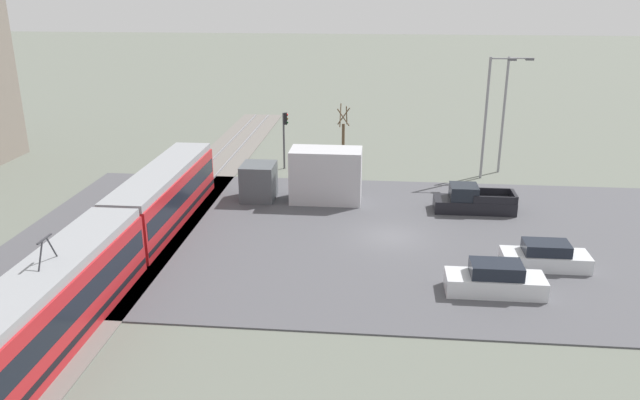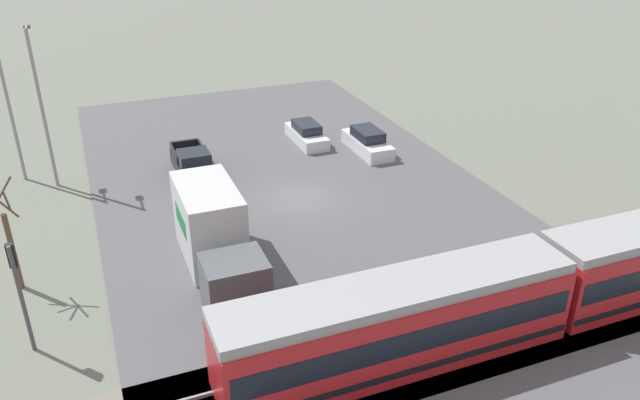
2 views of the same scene
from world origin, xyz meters
name	(u,v)px [view 2 (image 2 of 2)]	position (x,y,z in m)	size (l,w,h in m)	color
ground_plane	(300,199)	(0.00, 0.00, 0.00)	(320.00, 320.00, 0.00)	#60665B
road_surface	(300,198)	(0.00, 0.00, 0.04)	(22.29, 44.86, 0.08)	#4C4C51
rail_bed	(426,351)	(0.00, 14.28, 0.05)	(71.12, 4.40, 0.22)	slate
light_rail_tram	(550,284)	(-5.60, 14.28, 1.73)	(27.56, 2.77, 4.54)	#B21E23
box_truck	(215,236)	(6.12, 5.55, 1.78)	(2.60, 8.29, 3.69)	#4C5156
pickup_truck	(193,165)	(5.01, -5.47, 0.75)	(1.97, 5.28, 1.78)	black
sedan_car_0	(367,142)	(-6.71, -5.01, 0.74)	(1.77, 4.77, 1.59)	silver
sedan_car_1	(307,134)	(-3.50, -8.15, 0.67)	(1.71, 4.54, 1.44)	silver
traffic_light_pole	(18,283)	(14.05, 8.46, 3.04)	(0.28, 0.47, 4.64)	#47474C
street_tree	(10,241)	(14.64, 3.75, 2.40)	(1.24, 1.03, 5.28)	brown
street_lamp_near_crossing	(40,100)	(12.93, -7.33, 5.31)	(0.36, 1.95, 9.33)	gray
street_lamp_mid_block	(7,96)	(14.74, -9.00, 5.22)	(0.36, 1.95, 9.16)	gray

